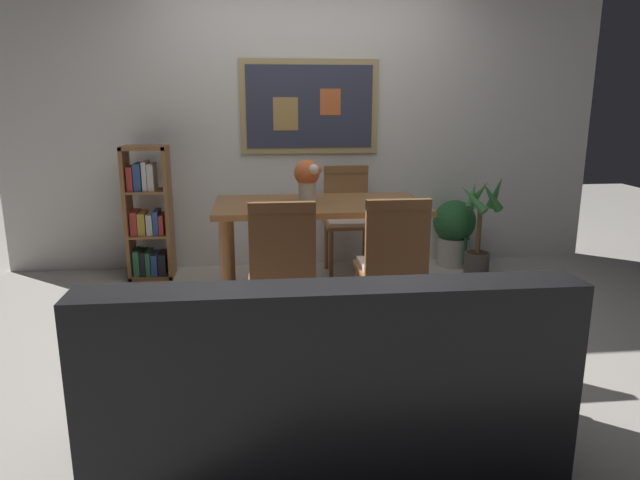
% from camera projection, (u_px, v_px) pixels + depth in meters
% --- Properties ---
extents(ground_plane, '(12.00, 12.00, 0.00)m').
position_uv_depth(ground_plane, '(327.00, 327.00, 3.82)').
color(ground_plane, '#B7B2A8').
extents(wall_back_with_painting, '(5.20, 0.14, 2.60)m').
position_uv_depth(wall_back_with_painting, '(306.00, 118.00, 5.04)').
color(wall_back_with_painting, silver).
rests_on(wall_back_with_painting, ground_plane).
extents(dining_table, '(1.48, 0.81, 0.75)m').
position_uv_depth(dining_table, '(319.00, 217.00, 4.14)').
color(dining_table, brown).
rests_on(dining_table, ground_plane).
extents(dining_chair_near_left, '(0.40, 0.41, 0.91)m').
position_uv_depth(dining_chair_near_left, '(282.00, 261.00, 3.40)').
color(dining_chair_near_left, brown).
rests_on(dining_chair_near_left, ground_plane).
extents(dining_chair_near_right, '(0.40, 0.41, 0.91)m').
position_uv_depth(dining_chair_near_right, '(393.00, 257.00, 3.49)').
color(dining_chair_near_right, brown).
rests_on(dining_chair_near_right, ground_plane).
extents(dining_chair_far_right, '(0.40, 0.41, 0.91)m').
position_uv_depth(dining_chair_far_right, '(347.00, 211.00, 4.93)').
color(dining_chair_far_right, brown).
rests_on(dining_chair_far_right, ground_plane).
extents(leather_couch, '(1.80, 0.84, 0.84)m').
position_uv_depth(leather_couch, '(323.00, 389.00, 2.37)').
color(leather_couch, black).
rests_on(leather_couch, ground_plane).
extents(bookshelf, '(0.36, 0.28, 1.10)m').
position_uv_depth(bookshelf, '(148.00, 218.00, 4.78)').
color(bookshelf, brown).
rests_on(bookshelf, ground_plane).
extents(potted_ivy, '(0.38, 0.38, 0.59)m').
position_uv_depth(potted_ivy, '(454.00, 230.00, 5.16)').
color(potted_ivy, '#B2ADA3').
rests_on(potted_ivy, ground_plane).
extents(potted_palm, '(0.40, 0.36, 0.87)m').
position_uv_depth(potted_palm, '(480.00, 230.00, 4.85)').
color(potted_palm, '#4C4742').
rests_on(potted_palm, ground_plane).
extents(flower_vase, '(0.20, 0.19, 0.31)m').
position_uv_depth(flower_vase, '(307.00, 177.00, 4.06)').
color(flower_vase, beige).
rests_on(flower_vase, dining_table).
extents(tv_remote, '(0.16, 0.10, 0.02)m').
position_uv_depth(tv_remote, '(401.00, 204.00, 4.00)').
color(tv_remote, black).
rests_on(tv_remote, dining_table).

